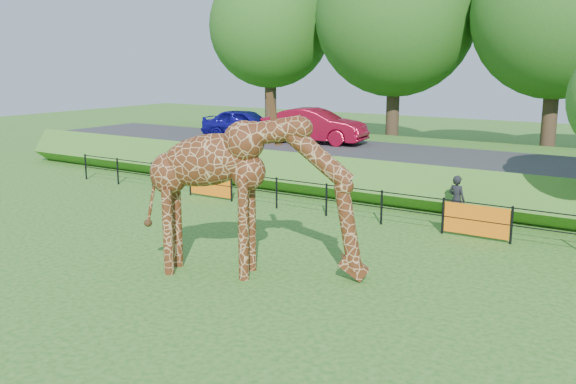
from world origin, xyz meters
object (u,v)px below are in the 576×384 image
object	(u,v)px
car_blue	(245,124)
visitor	(456,200)
giraffe	(254,196)
car_red	(314,126)

from	to	relation	value
car_blue	visitor	xyz separation A→B (m)	(11.87, -4.75, -1.33)
giraffe	car_blue	distance (m)	15.36
giraffe	car_red	distance (m)	13.94
car_blue	car_red	bearing A→B (deg)	-91.65
car_red	giraffe	bearing A→B (deg)	-162.66
car_blue	visitor	distance (m)	12.86
giraffe	car_blue	size ratio (longest dim) A/B	1.33
giraffe	visitor	xyz separation A→B (m)	(2.45, 7.37, -1.16)
car_blue	car_red	size ratio (longest dim) A/B	0.88
giraffe	visitor	size ratio (longest dim) A/B	3.46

